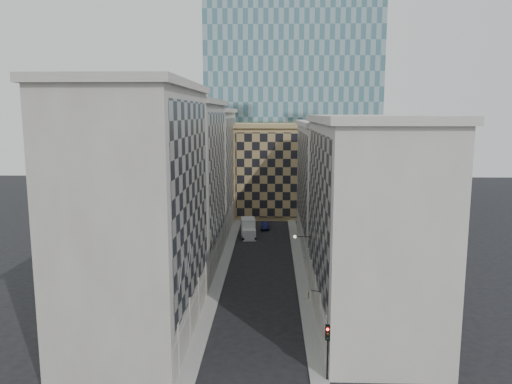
# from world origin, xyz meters

# --- Properties ---
(sidewalk_west) EXTENTS (1.50, 100.00, 0.15)m
(sidewalk_west) POSITION_xyz_m (-5.25, 30.00, 0.07)
(sidewalk_west) COLOR gray
(sidewalk_west) RESTS_ON ground
(sidewalk_east) EXTENTS (1.50, 100.00, 0.15)m
(sidewalk_east) POSITION_xyz_m (5.25, 30.00, 0.07)
(sidewalk_east) COLOR gray
(sidewalk_east) RESTS_ON ground
(bldg_left_a) EXTENTS (10.80, 22.80, 23.70)m
(bldg_left_a) POSITION_xyz_m (-10.88, 11.00, 11.82)
(bldg_left_a) COLOR #A29B92
(bldg_left_a) RESTS_ON ground
(bldg_left_b) EXTENTS (10.80, 22.80, 22.70)m
(bldg_left_b) POSITION_xyz_m (-10.88, 33.00, 11.32)
(bldg_left_b) COLOR gray
(bldg_left_b) RESTS_ON ground
(bldg_left_c) EXTENTS (10.80, 22.80, 21.70)m
(bldg_left_c) POSITION_xyz_m (-10.88, 55.00, 10.83)
(bldg_left_c) COLOR #A29B92
(bldg_left_c) RESTS_ON ground
(bldg_right_a) EXTENTS (10.80, 26.80, 20.70)m
(bldg_right_a) POSITION_xyz_m (10.88, 15.00, 10.32)
(bldg_right_a) COLOR #B7B1A8
(bldg_right_a) RESTS_ON ground
(bldg_right_b) EXTENTS (10.80, 28.80, 19.70)m
(bldg_right_b) POSITION_xyz_m (10.89, 42.00, 9.85)
(bldg_right_b) COLOR #B7B1A8
(bldg_right_b) RESTS_ON ground
(tan_block) EXTENTS (16.80, 14.80, 18.80)m
(tan_block) POSITION_xyz_m (2.00, 67.90, 9.44)
(tan_block) COLOR tan
(tan_block) RESTS_ON ground
(church_tower) EXTENTS (7.20, 7.20, 51.50)m
(church_tower) POSITION_xyz_m (0.00, 82.00, 26.95)
(church_tower) COLOR #312C26
(church_tower) RESTS_ON ground
(flagpoles_left) EXTENTS (0.10, 6.33, 2.33)m
(flagpoles_left) POSITION_xyz_m (-5.90, 6.00, 8.00)
(flagpoles_left) COLOR gray
(flagpoles_left) RESTS_ON ground
(bracket_lamp) EXTENTS (1.98, 0.36, 0.36)m
(bracket_lamp) POSITION_xyz_m (4.38, 24.00, 6.20)
(bracket_lamp) COLOR black
(bracket_lamp) RESTS_ON ground
(traffic_light) EXTENTS (0.55, 0.55, 4.49)m
(traffic_light) POSITION_xyz_m (5.85, 2.21, 3.37)
(traffic_light) COLOR black
(traffic_light) RESTS_ON sidewalk_east
(box_truck) EXTENTS (2.90, 5.85, 3.09)m
(box_truck) POSITION_xyz_m (-2.59, 48.12, 1.35)
(box_truck) COLOR silver
(box_truck) RESTS_ON ground
(dark_car) EXTENTS (1.47, 4.03, 1.32)m
(dark_car) POSITION_xyz_m (0.21, 54.16, 0.66)
(dark_car) COLOR #0E1134
(dark_car) RESTS_ON ground
(shop_sign) EXTENTS (1.26, 0.74, 0.84)m
(shop_sign) POSITION_xyz_m (4.95, 10.88, 3.83)
(shop_sign) COLOR black
(shop_sign) RESTS_ON ground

